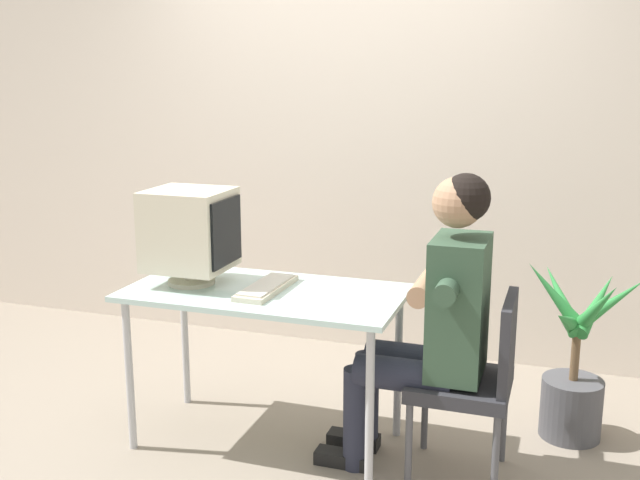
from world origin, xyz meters
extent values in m
plane|color=gray|center=(0.00, 0.00, 0.00)|extent=(12.00, 12.00, 0.00)
cube|color=beige|center=(0.30, 1.40, 1.50)|extent=(8.00, 0.10, 3.00)
cylinder|color=#B7B7BC|center=(-0.56, -0.26, 0.36)|extent=(0.04, 0.04, 0.72)
cylinder|color=#B7B7BC|center=(0.56, -0.26, 0.36)|extent=(0.04, 0.04, 0.72)
cylinder|color=#B7B7BC|center=(-0.56, 0.26, 0.36)|extent=(0.04, 0.04, 0.72)
cylinder|color=#B7B7BC|center=(0.56, 0.26, 0.36)|extent=(0.04, 0.04, 0.72)
cube|color=silver|center=(0.00, 0.00, 0.73)|extent=(1.24, 0.64, 0.02)
cylinder|color=beige|center=(-0.36, -0.01, 0.75)|extent=(0.22, 0.22, 0.02)
cylinder|color=beige|center=(-0.36, -0.01, 0.79)|extent=(0.06, 0.06, 0.06)
cube|color=beige|center=(-0.36, -0.01, 1.00)|extent=(0.36, 0.34, 0.36)
cube|color=black|center=(-0.18, -0.01, 1.00)|extent=(0.01, 0.29, 0.30)
cube|color=beige|center=(0.01, -0.01, 0.75)|extent=(0.15, 0.42, 0.02)
cube|color=beige|center=(0.01, -0.01, 0.77)|extent=(0.13, 0.38, 0.01)
cylinder|color=#4C4C51|center=(0.71, -0.18, 0.19)|extent=(0.03, 0.03, 0.38)
cylinder|color=#4C4C51|center=(1.06, -0.18, 0.19)|extent=(0.03, 0.03, 0.38)
cylinder|color=#4C4C51|center=(0.71, 0.17, 0.19)|extent=(0.03, 0.03, 0.38)
cylinder|color=#4C4C51|center=(1.06, 0.17, 0.19)|extent=(0.03, 0.03, 0.38)
cube|color=#2D2D33|center=(0.89, 0.00, 0.41)|extent=(0.41, 0.41, 0.06)
cube|color=#2D2D33|center=(1.07, 0.00, 0.62)|extent=(0.04, 0.37, 0.37)
cube|color=#334C38|center=(0.87, 0.00, 0.75)|extent=(0.22, 0.34, 0.58)
sphere|color=#A57A5B|center=(0.85, 0.00, 1.19)|extent=(0.21, 0.21, 0.21)
sphere|color=black|center=(0.88, 0.00, 1.21)|extent=(0.20, 0.20, 0.20)
cylinder|color=#262838|center=(0.66, -0.09, 0.46)|extent=(0.41, 0.14, 0.14)
cylinder|color=#262838|center=(0.66, 0.09, 0.46)|extent=(0.41, 0.14, 0.14)
cylinder|color=#262838|center=(0.46, -0.09, 0.23)|extent=(0.11, 0.11, 0.46)
cylinder|color=#262838|center=(0.46, 0.09, 0.23)|extent=(0.11, 0.11, 0.46)
cube|color=black|center=(0.40, -0.09, 0.03)|extent=(0.24, 0.09, 0.06)
cube|color=black|center=(0.40, 0.09, 0.03)|extent=(0.24, 0.09, 0.06)
cylinder|color=#334C38|center=(0.85, -0.21, 0.88)|extent=(0.09, 0.14, 0.09)
cylinder|color=#334C38|center=(0.85, 0.20, 0.88)|extent=(0.09, 0.14, 0.09)
cylinder|color=#A57A5B|center=(0.73, 0.00, 0.83)|extent=(0.09, 0.34, 0.09)
cylinder|color=#4C4C51|center=(1.35, 0.51, 0.14)|extent=(0.28, 0.28, 0.29)
cylinder|color=brown|center=(1.35, 0.51, 0.42)|extent=(0.04, 0.04, 0.27)
cone|color=#2F863E|center=(1.47, 0.53, 0.66)|extent=(0.36, 0.13, 0.32)
cone|color=#2F863E|center=(1.42, 0.63, 0.63)|extent=(0.24, 0.36, 0.30)
cone|color=#2F863E|center=(1.27, 0.62, 0.65)|extent=(0.26, 0.34, 0.33)
cone|color=#2F863E|center=(1.24, 0.52, 0.68)|extent=(0.32, 0.10, 0.36)
cone|color=#2F863E|center=(1.29, 0.37, 0.62)|extent=(0.17, 0.39, 0.26)
cone|color=#2F863E|center=(1.41, 0.42, 0.67)|extent=(0.24, 0.30, 0.36)
camera|label=1|loc=(1.27, -2.97, 1.71)|focal=41.99mm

